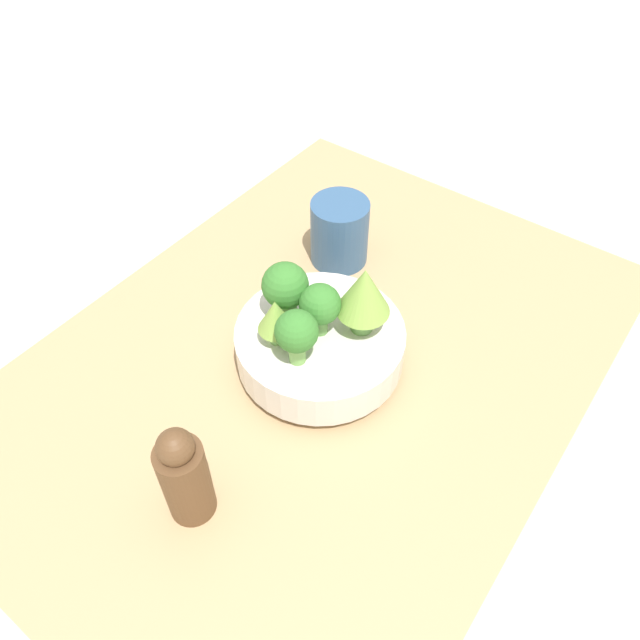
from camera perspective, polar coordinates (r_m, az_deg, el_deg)
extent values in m
plane|color=beige|center=(0.87, -0.31, -4.83)|extent=(6.00, 6.00, 0.00)
cube|color=tan|center=(0.86, -0.31, -4.12)|extent=(0.89, 0.65, 0.03)
cylinder|color=silver|center=(0.83, 0.00, -3.69)|extent=(0.10, 0.10, 0.01)
cylinder|color=silver|center=(0.80, 0.00, -2.22)|extent=(0.22, 0.22, 0.05)
cylinder|color=#7AB256|center=(0.74, -2.09, -2.83)|extent=(0.02, 0.02, 0.03)
sphere|color=#387A2D|center=(0.72, -2.16, -1.03)|extent=(0.05, 0.05, 0.05)
cylinder|color=#609347|center=(0.78, 3.87, 0.07)|extent=(0.03, 0.03, 0.03)
cone|color=#84AD47|center=(0.74, 4.06, 2.69)|extent=(0.07, 0.07, 0.07)
cylinder|color=#609347|center=(0.77, 0.00, -0.25)|extent=(0.02, 0.02, 0.03)
sphere|color=#387A2D|center=(0.75, 0.00, 1.46)|extent=(0.05, 0.05, 0.05)
cylinder|color=#609347|center=(0.79, -3.10, 1.26)|extent=(0.03, 0.03, 0.03)
sphere|color=#387A2D|center=(0.77, -3.21, 3.19)|extent=(0.06, 0.06, 0.06)
cylinder|color=#7AB256|center=(0.77, -3.95, -1.32)|extent=(0.02, 0.02, 0.02)
cone|color=#84AD47|center=(0.74, -4.08, 0.43)|extent=(0.05, 0.05, 0.05)
cylinder|color=#33567F|center=(0.95, 1.79, 8.04)|extent=(0.09, 0.09, 0.10)
cylinder|color=brown|center=(0.69, -12.15, -14.20)|extent=(0.05, 0.05, 0.11)
sphere|color=brown|center=(0.63, -13.11, -11.25)|extent=(0.04, 0.04, 0.04)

